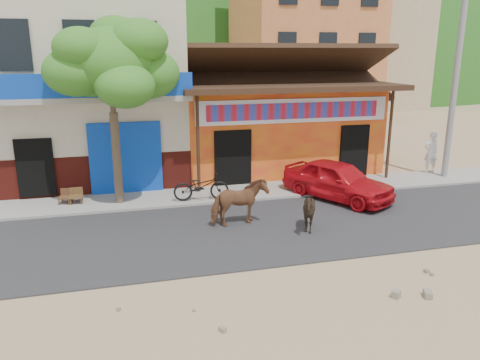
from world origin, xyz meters
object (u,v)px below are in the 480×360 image
at_px(red_car, 337,180).
at_px(pedestrian, 431,152).
at_px(cow_tan, 239,203).
at_px(cafe_chair_right, 75,190).
at_px(cow_dark, 309,212).
at_px(scooter, 201,186).
at_px(tree, 113,113).
at_px(cafe_chair_left, 65,191).
at_px(utility_pole, 456,75).

distance_m(red_car, pedestrian, 5.68).
distance_m(cow_tan, cafe_chair_right, 5.74).
xyz_separation_m(cow_dark, cafe_chair_right, (-6.61, 4.09, -0.03)).
bearing_deg(scooter, pedestrian, -77.50).
xyz_separation_m(tree, cafe_chair_right, (-1.40, 0.25, -2.53)).
xyz_separation_m(cow_dark, cafe_chair_left, (-6.96, 4.15, -0.06)).
relative_size(utility_pole, cow_tan, 4.86).
distance_m(cow_tan, red_car, 4.26).
relative_size(tree, cafe_chair_right, 6.45).
xyz_separation_m(utility_pole, red_car, (-5.45, -1.44, -3.40)).
distance_m(tree, pedestrian, 12.81).
height_order(cow_dark, cafe_chair_right, cow_dark).
bearing_deg(tree, cow_tan, -40.08).
relative_size(cow_dark, pedestrian, 0.68).
bearing_deg(scooter, utility_pole, -81.59).
height_order(pedestrian, cafe_chair_left, pedestrian).
bearing_deg(scooter, cafe_chair_left, 84.81).
distance_m(tree, scooter, 3.71).
bearing_deg(pedestrian, cow_dark, 34.55).
bearing_deg(cow_tan, tree, 39.57).
relative_size(red_car, cafe_chair_right, 4.27).
xyz_separation_m(cow_tan, cow_dark, (1.80, -0.97, -0.12)).
bearing_deg(utility_pole, tree, -179.10).
height_order(cow_tan, red_car, cow_tan).
height_order(scooter, cafe_chair_right, scooter).
bearing_deg(pedestrian, tree, 5.95).
height_order(tree, pedestrian, tree).
bearing_deg(pedestrian, scooter, 9.70).
bearing_deg(scooter, tree, 84.93).
xyz_separation_m(red_car, pedestrian, (5.25, 2.14, 0.26)).
distance_m(scooter, cafe_chair_left, 4.51).
xyz_separation_m(tree, cow_tan, (3.41, -2.87, -2.38)).
bearing_deg(cow_dark, tree, -149.88).
distance_m(cow_dark, scooter, 4.21).
relative_size(cow_dark, red_car, 0.29).
relative_size(tree, red_car, 1.51).
relative_size(cow_tan, cow_dark, 1.42).
height_order(red_car, cafe_chair_right, red_car).
distance_m(tree, cafe_chair_left, 3.11).
bearing_deg(red_car, pedestrian, -7.95).
relative_size(cow_dark, cafe_chair_left, 1.31).
bearing_deg(red_car, tree, 140.30).
distance_m(red_car, scooter, 4.71).
xyz_separation_m(scooter, cafe_chair_left, (-4.44, 0.77, -0.05)).
distance_m(red_car, cafe_chair_left, 9.22).
xyz_separation_m(tree, red_car, (7.35, -1.24, -2.40)).
bearing_deg(cow_dark, cow_tan, -141.76).
bearing_deg(cafe_chair_left, utility_pole, 13.95).
bearing_deg(cafe_chair_right, pedestrian, 1.06).
distance_m(utility_pole, cafe_chair_right, 14.63).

